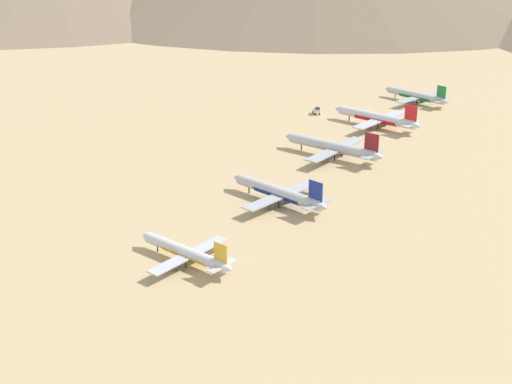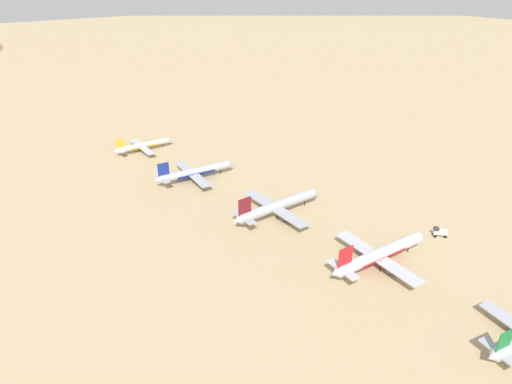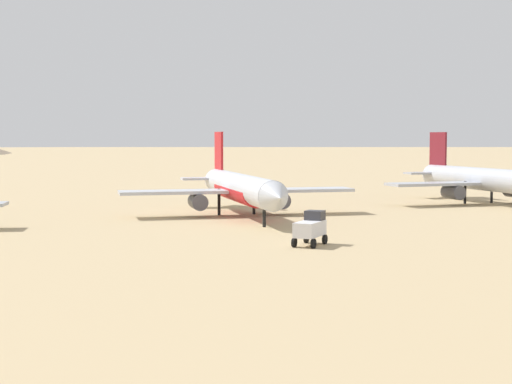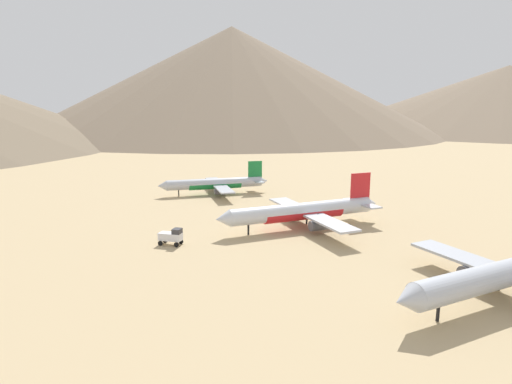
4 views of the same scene
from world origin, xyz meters
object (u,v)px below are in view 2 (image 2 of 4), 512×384
Objects in this scene: parked_jet_1 at (380,254)px; parked_jet_2 at (278,206)px; parked_jet_3 at (195,172)px; parked_jet_4 at (143,146)px; service_truck at (439,232)px.

parked_jet_2 is (-7.24, 49.49, 0.08)m from parked_jet_1.
parked_jet_3 is at bearing 100.17° from parked_jet_1.
parked_jet_4 is at bearing 95.56° from parked_jet_3.
parked_jet_2 reaches higher than service_truck.
parked_jet_3 is (-18.37, 102.42, -0.33)m from parked_jet_1.
service_truck is at bearing -2.21° from parked_jet_1.
parked_jet_2 is 65.75m from service_truck.
parked_jet_3 is at bearing 101.88° from parked_jet_2.
parked_jet_1 is 1.29× the size of parked_jet_4.
parked_jet_3 is 52.33m from parked_jet_4.
parked_jet_2 is at bearing -78.12° from parked_jet_3.
parked_jet_1 is 50.02m from parked_jet_2.
parked_jet_1 reaches higher than service_truck.
service_truck is (52.78, -103.75, -2.06)m from parked_jet_3.
parked_jet_1 is 34.52m from service_truck.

